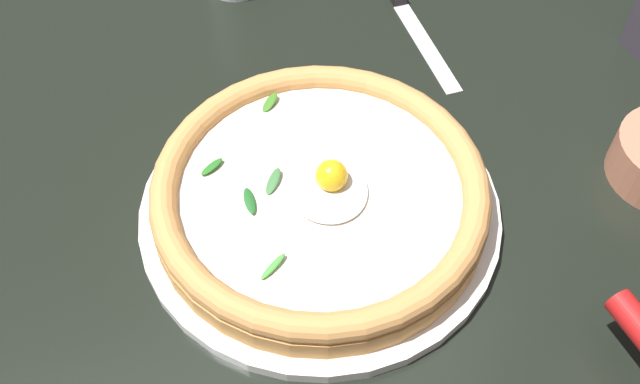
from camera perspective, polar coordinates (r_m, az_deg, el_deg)
name	(u,v)px	position (r m, az deg, el deg)	size (l,w,h in m)	color
ground_plane	(322,194)	(0.67, 0.18, -0.15)	(2.40, 2.40, 0.03)	black
pizza_plate	(320,210)	(0.63, 0.00, -1.44)	(0.32, 0.32, 0.01)	white
pizza	(320,192)	(0.61, 0.00, -0.01)	(0.29, 0.29, 0.05)	#CE8F48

